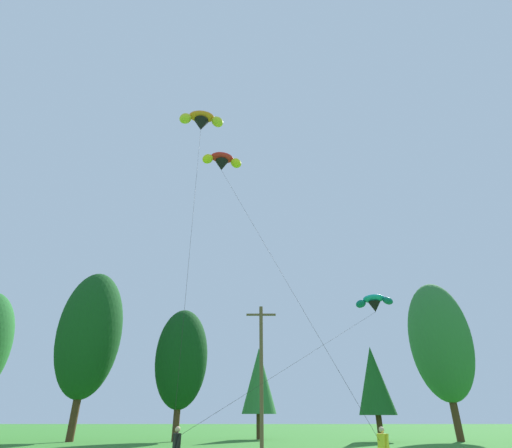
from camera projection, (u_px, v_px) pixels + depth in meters
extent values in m
cylinder|color=#472D19|center=(73.00, 417.00, 34.24)|extent=(0.68, 0.68, 3.86)
ellipsoid|color=#144719|center=(89.00, 333.00, 37.57)|extent=(5.96, 5.96, 12.10)
cylinder|color=#472D19|center=(175.00, 423.00, 34.29)|extent=(0.59, 0.59, 2.92)
ellipsoid|color=#0F3D14|center=(181.00, 358.00, 36.81)|extent=(4.94, 4.94, 9.13)
cylinder|color=#472D19|center=(258.00, 427.00, 37.18)|extent=(0.52, 0.52, 2.20)
cone|color=#2D7033|center=(258.00, 380.00, 39.08)|extent=(3.46, 3.46, 6.27)
cylinder|color=#472D19|center=(379.00, 428.00, 34.13)|extent=(0.51, 0.51, 2.10)
cone|color=#19561E|center=(373.00, 380.00, 35.94)|extent=(3.38, 3.38, 5.98)
cylinder|color=#472D19|center=(455.00, 419.00, 34.41)|extent=(0.65, 0.65, 3.60)
ellipsoid|color=#2D7033|center=(439.00, 340.00, 37.51)|extent=(5.67, 5.67, 11.26)
cylinder|color=brown|center=(260.00, 373.00, 26.85)|extent=(0.26, 0.26, 9.47)
cube|color=brown|center=(260.00, 315.00, 28.70)|extent=(2.20, 0.14, 0.14)
cube|color=black|center=(176.00, 442.00, 15.54)|extent=(0.38, 0.45, 0.60)
sphere|color=tan|center=(177.00, 429.00, 15.73)|extent=(0.22, 0.22, 0.22)
cylinder|color=black|center=(177.00, 441.00, 15.35)|extent=(0.22, 0.16, 0.57)
cylinder|color=black|center=(174.00, 441.00, 15.74)|extent=(0.22, 0.16, 0.57)
cube|color=yellow|center=(382.00, 442.00, 15.21)|extent=(0.39, 0.45, 0.60)
sphere|color=tan|center=(380.00, 430.00, 15.40)|extent=(0.22, 0.22, 0.22)
cylinder|color=yellow|center=(386.00, 442.00, 15.03)|extent=(0.22, 0.16, 0.57)
cylinder|color=yellow|center=(378.00, 441.00, 15.41)|extent=(0.22, 0.16, 0.57)
ellipsoid|color=orange|center=(201.00, 117.00, 33.61)|extent=(2.37, 1.60, 1.03)
ellipsoid|color=yellow|center=(217.00, 122.00, 33.63)|extent=(1.41, 1.24, 1.24)
ellipsoid|color=yellow|center=(185.00, 118.00, 33.24)|extent=(1.21, 1.23, 1.24)
cone|color=black|center=(200.00, 125.00, 33.33)|extent=(1.42, 1.42, 1.07)
cylinder|color=black|center=(191.00, 229.00, 24.29)|extent=(1.42, 8.13, 23.07)
ellipsoid|color=red|center=(221.00, 158.00, 34.39)|extent=(2.28, 1.68, 1.03)
ellipsoid|color=yellow|center=(235.00, 163.00, 34.52)|extent=(1.34, 1.24, 1.21)
ellipsoid|color=yellow|center=(207.00, 159.00, 33.93)|extent=(1.16, 1.23, 1.21)
cone|color=black|center=(221.00, 166.00, 34.12)|extent=(1.41, 1.41, 0.99)
cylinder|color=black|center=(269.00, 254.00, 24.53)|extent=(8.01, 10.77, 20.41)
ellipsoid|color=teal|center=(373.00, 299.00, 33.42)|extent=(2.16, 1.86, 0.88)
ellipsoid|color=#0F666B|center=(387.00, 301.00, 32.82)|extent=(1.22, 1.24, 1.05)
ellipsoid|color=#0F666B|center=(360.00, 304.00, 33.73)|extent=(1.28, 1.28, 1.05)
cone|color=black|center=(374.00, 307.00, 33.18)|extent=(1.38, 1.38, 0.88)
cylinder|color=black|center=(310.00, 353.00, 24.24)|extent=(13.76, 15.09, 8.90)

